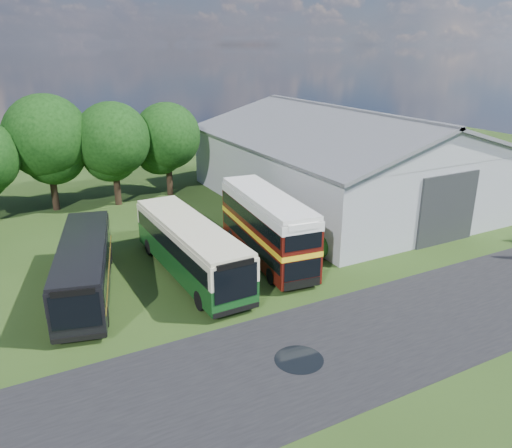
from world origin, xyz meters
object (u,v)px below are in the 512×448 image
bus_green_single (190,248)px  storage_shed (342,154)px  bus_dark_single (85,267)px  bus_maroon_double (267,228)px

bus_green_single → storage_shed: bearing=24.6°
bus_green_single → bus_dark_single: bus_green_single is taller
storage_shed → bus_maroon_double: 15.22m
storage_shed → bus_green_single: (-17.53, -8.52, -2.41)m
bus_green_single → bus_dark_single: (-6.02, 0.50, -0.14)m
storage_shed → bus_maroon_double: (-12.37, -8.64, -1.98)m
bus_dark_single → bus_maroon_double: bearing=10.8°
storage_shed → bus_dark_single: storage_shed is taller
bus_maroon_double → bus_green_single: bearing=-175.2°
storage_shed → bus_maroon_double: storage_shed is taller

